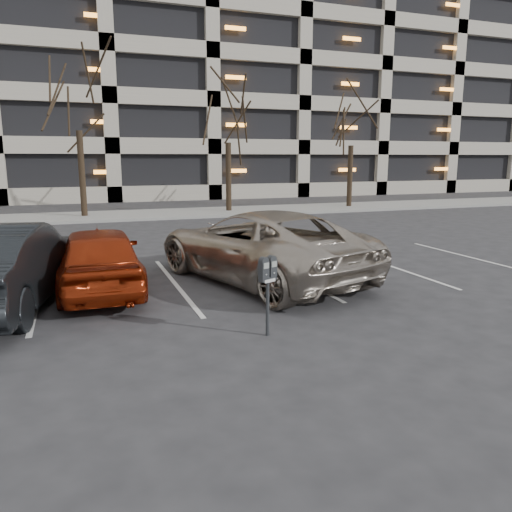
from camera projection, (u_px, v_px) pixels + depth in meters
ground at (272, 306)px, 9.44m from camera, size 140.00×140.00×0.00m
sidewalk at (150, 214)px, 24.18m from camera, size 80.00×4.00×0.12m
stall_lines at (175, 284)px, 11.09m from camera, size 16.90×5.20×0.00m
parking_garage at (257, 81)px, 42.87m from camera, size 52.00×20.00×19.00m
tree_b at (75, 74)px, 21.96m from camera, size 3.88×3.88×8.81m
tree_c at (228, 98)px, 24.44m from camera, size 3.43×3.43×7.79m
tree_d at (352, 106)px, 26.81m from camera, size 3.34×3.34×7.60m
parking_meter at (268, 276)px, 7.70m from camera, size 0.34×0.23×1.25m
suv_silver at (260, 245)px, 11.35m from camera, size 4.27×6.31×1.61m
car_red at (99, 258)px, 10.35m from camera, size 1.70×4.15×1.41m
car_dark at (2, 265)px, 9.21m from camera, size 2.66×5.13×1.61m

